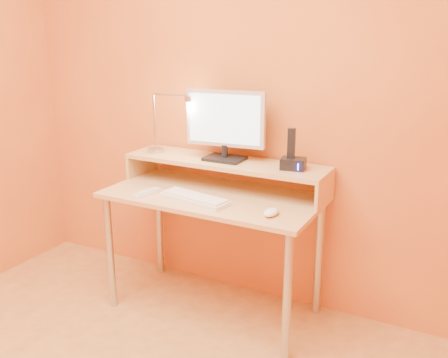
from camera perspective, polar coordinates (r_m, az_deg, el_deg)
The scene contains 25 objects.
wall_back at distance 2.93m, azimuth 1.72°, elevation 9.93°, with size 3.00×0.04×2.50m, color orange.
desk_leg_fl at distance 3.01m, azimuth -12.91°, elevation -8.20°, with size 0.04×0.04×0.69m, color #B4B5BA.
desk_leg_fr at distance 2.50m, azimuth 7.23°, elevation -13.34°, with size 0.04×0.04×0.69m, color #B4B5BA.
desk_leg_bl at distance 3.37m, azimuth -7.40°, elevation -5.16°, with size 0.04×0.04×0.69m, color #B4B5BA.
desk_leg_br at distance 2.92m, azimuth 10.77°, elevation -8.87°, with size 0.04×0.04×0.69m, color #B4B5BA.
desk_lower at distance 2.77m, azimuth -1.30°, elevation -1.97°, with size 1.20×0.60×0.03m, color tan.
shelf_riser_left at distance 3.18m, azimuth -9.33°, elevation 1.77°, with size 0.02×0.30×0.14m, color tan.
shelf_riser_right at distance 2.66m, azimuth 11.47°, elevation -1.29°, with size 0.02×0.30×0.14m, color tan.
desk_shelf at distance 2.85m, azimuth 0.14°, elevation 1.93°, with size 1.20×0.30×0.03m, color tan.
monitor_foot at distance 2.85m, azimuth 0.08°, elevation 2.35°, with size 0.22×0.16×0.02m, color black.
monitor_neck at distance 2.84m, azimuth 0.08°, elevation 3.22°, with size 0.04×0.04×0.07m, color black.
monitor_panel at distance 2.81m, azimuth 0.18°, elevation 6.93°, with size 0.46×0.04×0.32m, color silver.
monitor_back at distance 2.83m, azimuth 0.40°, elevation 7.00°, with size 0.42×0.01×0.27m, color black.
monitor_screen at distance 2.79m, azimuth -0.00°, elevation 6.87°, with size 0.42×0.00×0.27m, color #C7EBFB.
lamp_base at distance 3.06m, azimuth -7.82°, elevation 3.26°, with size 0.10×0.10×0.03m, color #B4B5BA.
lamp_post at distance 3.02m, azimuth -7.95°, elevation 6.54°, with size 0.01×0.01×0.33m, color #B4B5BA.
lamp_arm at distance 2.93m, azimuth -6.14°, elevation 9.55°, with size 0.01×0.01×0.24m, color #B4B5BA.
lamp_head at distance 2.87m, azimuth -4.11°, elevation 9.15°, with size 0.04×0.04×0.03m, color #B4B5BA.
lamp_bulb at distance 2.87m, azimuth -4.11°, elevation 8.83°, with size 0.03×0.03×0.00m, color #FFEAC6.
phone_dock at distance 2.68m, azimuth 7.92°, elevation 1.75°, with size 0.13×0.10×0.06m, color black.
phone_handset at distance 2.66m, azimuth 7.71°, elevation 4.08°, with size 0.04×0.03×0.16m, color black.
phone_led at distance 2.62m, azimuth 8.46°, elevation 1.37°, with size 0.01×0.00×0.04m, color #2E38FF.
keyboard at distance 2.66m, azimuth -3.38°, elevation -2.30°, with size 0.40×0.13×0.02m, color white.
mouse at distance 2.45m, azimuth 5.41°, elevation -3.79°, with size 0.06×0.11×0.04m, color white.
remote_control at distance 2.79m, azimuth -8.74°, elevation -1.60°, with size 0.05×0.18×0.02m, color white.
Camera 1 is at (1.28, -1.11, 1.59)m, focal length 39.97 mm.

